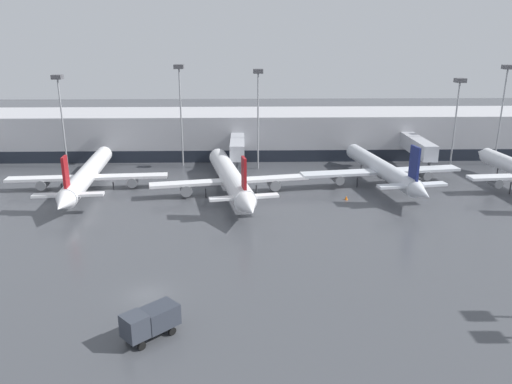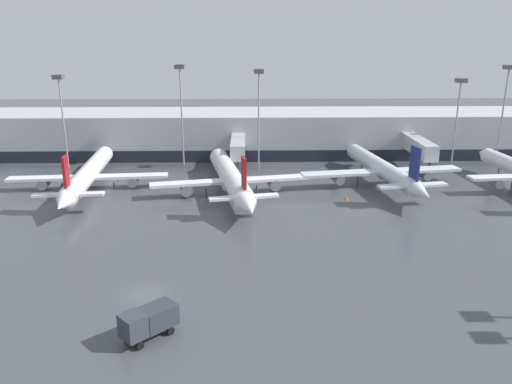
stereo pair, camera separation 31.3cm
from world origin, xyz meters
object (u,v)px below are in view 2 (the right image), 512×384
(apron_light_mast_3, at_px, (60,95))
(apron_light_mast_6, at_px, (506,88))
(apron_light_mast_2, at_px, (180,87))
(apron_light_mast_4, at_px, (259,91))
(parked_jet_3, at_px, (88,174))
(traffic_cone_1, at_px, (347,198))
(parked_jet_4, at_px, (382,169))
(service_truck_0, at_px, (149,320))
(parked_jet_2, at_px, (231,177))
(apron_light_mast_1, at_px, (459,97))

(apron_light_mast_3, bearing_deg, apron_light_mast_6, -0.04)
(apron_light_mast_2, xyz_separation_m, apron_light_mast_4, (14.70, -2.82, -0.45))
(parked_jet_3, relative_size, traffic_cone_1, 55.63)
(parked_jet_3, height_order, parked_jet_4, parked_jet_4)
(service_truck_0, relative_size, traffic_cone_1, 7.63)
(service_truck_0, relative_size, apron_light_mast_3, 0.28)
(parked_jet_2, relative_size, apron_light_mast_6, 1.82)
(apron_light_mast_3, height_order, apron_light_mast_6, apron_light_mast_6)
(apron_light_mast_1, relative_size, apron_light_mast_2, 0.88)
(parked_jet_2, distance_m, apron_light_mast_3, 38.51)
(parked_jet_4, relative_size, traffic_cone_1, 50.97)
(parked_jet_2, bearing_deg, apron_light_mast_4, -27.62)
(parked_jet_3, height_order, apron_light_mast_2, apron_light_mast_2)
(parked_jet_4, relative_size, apron_light_mast_1, 1.94)
(apron_light_mast_6, bearing_deg, traffic_cone_1, -147.64)
(parked_jet_3, xyz_separation_m, apron_light_mast_3, (-8.41, 14.71, 11.39))
(traffic_cone_1, relative_size, apron_light_mast_2, 0.03)
(apron_light_mast_2, height_order, apron_light_mast_4, apron_light_mast_2)
(parked_jet_3, xyz_separation_m, service_truck_0, (17.95, -43.24, -0.93))
(parked_jet_2, xyz_separation_m, apron_light_mast_3, (-32.13, 18.05, 11.15))
(parked_jet_2, relative_size, apron_light_mast_3, 1.99)
(parked_jet_3, bearing_deg, parked_jet_2, -102.39)
(parked_jet_2, height_order, apron_light_mast_2, apron_light_mast_2)
(service_truck_0, distance_m, apron_light_mast_6, 82.73)
(parked_jet_2, bearing_deg, parked_jet_3, 71.14)
(parked_jet_4, bearing_deg, parked_jet_3, 82.74)
(parked_jet_4, xyz_separation_m, apron_light_mast_2, (-35.40, 14.55, 12.29))
(parked_jet_2, relative_size, traffic_cone_1, 54.39)
(apron_light_mast_3, bearing_deg, apron_light_mast_1, -1.46)
(parked_jet_2, distance_m, apron_light_mast_2, 24.72)
(parked_jet_4, bearing_deg, apron_light_mast_1, -63.49)
(parked_jet_3, height_order, service_truck_0, parked_jet_3)
(apron_light_mast_1, height_order, apron_light_mast_2, apron_light_mast_2)
(traffic_cone_1, distance_m, apron_light_mast_2, 38.73)
(parked_jet_2, bearing_deg, apron_light_mast_1, -79.89)
(traffic_cone_1, bearing_deg, service_truck_0, -123.16)
(parked_jet_2, xyz_separation_m, parked_jet_4, (25.59, 4.47, 0.08))
(service_truck_0, distance_m, traffic_cone_1, 43.68)
(parked_jet_2, height_order, apron_light_mast_6, apron_light_mast_6)
(service_truck_0, height_order, traffic_cone_1, service_truck_0)
(traffic_cone_1, xyz_separation_m, apron_light_mast_1, (24.13, 19.50, 13.20))
(service_truck_0, height_order, apron_light_mast_6, apron_light_mast_6)
(apron_light_mast_4, bearing_deg, parked_jet_2, -106.79)
(parked_jet_2, xyz_separation_m, apron_light_mast_4, (4.89, 16.20, 11.91))
(apron_light_mast_4, distance_m, apron_light_mast_6, 46.93)
(parked_jet_3, distance_m, apron_light_mast_4, 33.64)
(service_truck_0, xyz_separation_m, apron_light_mast_1, (48.01, 56.05, 11.90))
(parked_jet_4, bearing_deg, apron_light_mast_2, 59.09)
(parked_jet_3, bearing_deg, apron_light_mast_1, -83.36)
(apron_light_mast_3, height_order, apron_light_mast_4, apron_light_mast_4)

